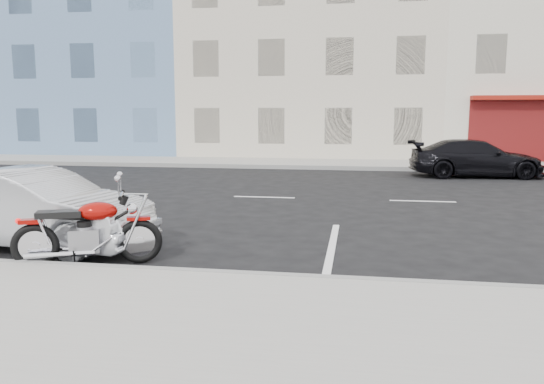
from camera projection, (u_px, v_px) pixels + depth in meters
The scene contains 8 objects.
ground at pixel (341, 199), 13.48m from camera, with size 120.00×120.00×0.00m, color black.
sidewalk_far at pixel (231, 162), 22.75m from camera, with size 80.00×3.40×0.15m, color gray.
curb_far at pixel (221, 166), 21.09m from camera, with size 80.00×0.12×0.16m, color gray.
bldg_blue at pixel (109, 37), 30.65m from camera, with size 12.00×12.00×13.00m, color slate.
bldg_cream at pixel (316, 47), 28.86m from camera, with size 12.00×12.00×11.50m, color beige.
motorcycle at pixel (141, 231), 7.68m from camera, with size 1.97×0.97×1.04m.
sedan_silver at pixel (33, 209), 8.56m from camera, with size 1.36×3.91×1.29m, color #AEB1B6.
car_far at pixel (476, 158), 18.12m from camera, with size 1.79×4.41×1.28m, color black.
Camera 1 is at (0.39, -13.42, 2.18)m, focal length 35.00 mm.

